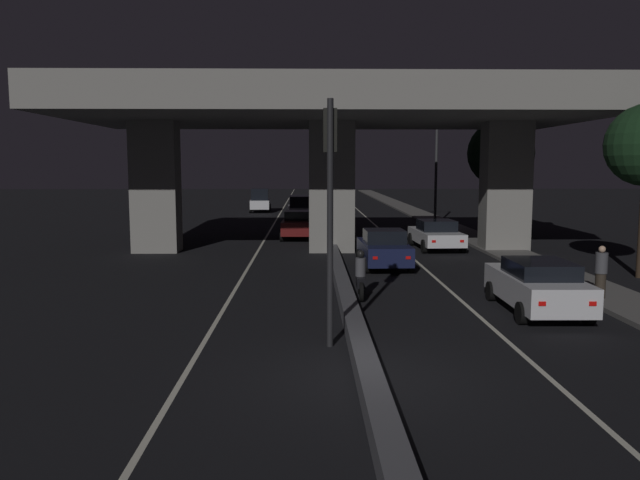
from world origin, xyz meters
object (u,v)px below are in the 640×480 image
(car_white_lead, at_px, (537,285))
(street_lamp, at_px, (432,157))
(traffic_light_left_of_median, at_px, (330,180))
(pedestrian_on_sidewalk, at_px, (601,272))
(car_white_third, at_px, (436,234))
(car_white_third_oncoming, at_px, (260,200))
(car_dark_red_lead_oncoming, at_px, (298,224))
(car_dark_blue_second, at_px, (384,249))
(car_silver_second_oncoming, at_px, (300,208))
(motorcycle_black_filtering_near, at_px, (360,278))

(car_white_lead, bearing_deg, street_lamp, -3.57)
(traffic_light_left_of_median, height_order, pedestrian_on_sidewalk, traffic_light_left_of_median)
(car_white_third, bearing_deg, car_white_lead, 177.85)
(car_white_lead, height_order, pedestrian_on_sidewalk, pedestrian_on_sidewalk)
(traffic_light_left_of_median, distance_m, car_white_third_oncoming, 41.88)
(car_dark_red_lead_oncoming, xyz_separation_m, pedestrian_on_sidewalk, (9.27, -16.64, 0.11))
(car_dark_blue_second, xyz_separation_m, car_dark_red_lead_oncoming, (-3.57, 10.17, 0.04))
(car_white_lead, bearing_deg, traffic_light_left_of_median, 118.90)
(car_dark_blue_second, relative_size, pedestrian_on_sidewalk, 2.54)
(traffic_light_left_of_median, relative_size, car_dark_blue_second, 1.38)
(car_white_lead, relative_size, car_silver_second_oncoming, 0.94)
(street_lamp, height_order, car_white_lead, street_lamp)
(car_dark_red_lead_oncoming, bearing_deg, street_lamp, 130.10)
(car_dark_red_lead_oncoming, distance_m, car_silver_second_oncoming, 11.76)
(traffic_light_left_of_median, relative_size, motorcycle_black_filtering_near, 3.09)
(traffic_light_left_of_median, height_order, motorcycle_black_filtering_near, traffic_light_left_of_median)
(street_lamp, relative_size, car_silver_second_oncoming, 1.69)
(street_lamp, distance_m, motorcycle_black_filtering_near, 24.11)
(car_dark_red_lead_oncoming, relative_size, car_white_third_oncoming, 1.06)
(street_lamp, bearing_deg, car_white_lead, -94.45)
(car_white_lead, distance_m, car_white_third_oncoming, 39.84)
(car_silver_second_oncoming, distance_m, car_white_third_oncoming, 9.51)
(street_lamp, distance_m, pedestrian_on_sidewalk, 23.89)
(street_lamp, bearing_deg, car_silver_second_oncoming, 151.74)
(car_white_lead, xyz_separation_m, pedestrian_on_sidewalk, (2.35, 1.21, 0.14))
(car_white_third, relative_size, motorcycle_black_filtering_near, 2.53)
(car_white_third_oncoming, bearing_deg, car_white_third, 20.47)
(traffic_light_left_of_median, height_order, car_white_third, traffic_light_left_of_median)
(car_white_third_oncoming, height_order, motorcycle_black_filtering_near, car_white_third_oncoming)
(car_white_third, height_order, car_dark_red_lead_oncoming, car_dark_red_lead_oncoming)
(car_dark_blue_second, bearing_deg, traffic_light_left_of_median, 165.07)
(motorcycle_black_filtering_near, bearing_deg, car_dark_blue_second, -12.00)
(car_white_lead, height_order, car_silver_second_oncoming, car_silver_second_oncoming)
(car_dark_blue_second, xyz_separation_m, car_white_third_oncoming, (-7.27, 30.71, 0.32))
(street_lamp, bearing_deg, traffic_light_left_of_median, -105.64)
(traffic_light_left_of_median, bearing_deg, car_dark_red_lead_oncoming, 92.81)
(traffic_light_left_of_median, xyz_separation_m, motorcycle_black_filtering_near, (1.13, 5.12, -3.11))
(car_dark_red_lead_oncoming, height_order, car_white_third_oncoming, car_white_third_oncoming)
(pedestrian_on_sidewalk, bearing_deg, car_dark_red_lead_oncoming, 119.13)
(car_white_lead, distance_m, car_silver_second_oncoming, 30.42)
(pedestrian_on_sidewalk, bearing_deg, car_silver_second_oncoming, 108.25)
(car_white_lead, height_order, car_dark_red_lead_oncoming, car_dark_red_lead_oncoming)
(car_silver_second_oncoming, relative_size, pedestrian_on_sidewalk, 2.97)
(traffic_light_left_of_median, relative_size, car_dark_red_lead_oncoming, 1.30)
(car_white_third, relative_size, car_white_third_oncoming, 1.13)
(car_silver_second_oncoming, height_order, pedestrian_on_sidewalk, car_silver_second_oncoming)
(car_white_third, bearing_deg, street_lamp, -12.68)
(car_dark_blue_second, bearing_deg, car_white_lead, -158.17)
(car_white_third, height_order, pedestrian_on_sidewalk, pedestrian_on_sidewalk)
(motorcycle_black_filtering_near, bearing_deg, car_white_lead, -110.73)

